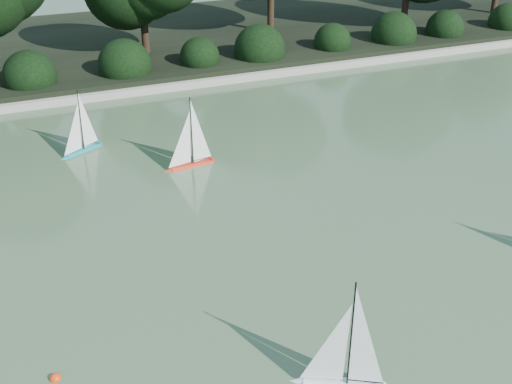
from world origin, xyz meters
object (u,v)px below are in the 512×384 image
sailboat_orange (187,156)px  race_buoy (55,379)px  sailboat_white_a (337,369)px  sailboat_teal (78,143)px

sailboat_orange → race_buoy: sailboat_orange is taller
sailboat_white_a → race_buoy: (-2.85, 1.27, -0.23)m
sailboat_orange → race_buoy: (-2.95, -4.62, -0.22)m
sailboat_teal → sailboat_white_a: bearing=-77.2°
sailboat_white_a → sailboat_teal: (-1.66, 7.30, -0.02)m
sailboat_white_a → sailboat_orange: bearing=89.0°
sailboat_white_a → race_buoy: 3.13m
sailboat_white_a → sailboat_orange: 5.90m
sailboat_orange → race_buoy: size_ratio=10.64×
sailboat_white_a → sailboat_teal: sailboat_white_a is taller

